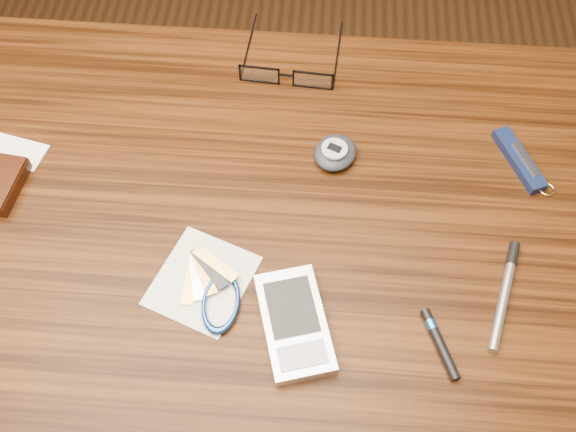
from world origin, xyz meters
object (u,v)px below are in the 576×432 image
object	(u,v)px
pda_phone	(294,323)
silver_pen	(506,286)
desk	(260,277)
pedometer	(335,152)
eyeglasses	(287,74)
notepad_keys	(212,290)
pocket_knife	(519,160)

from	to	relation	value
pda_phone	silver_pen	world-z (taller)	pda_phone
desk	pda_phone	xyz separation A→B (m)	(0.05, -0.11, 0.11)
desk	pedometer	distance (m)	0.19
desk	pedometer	bearing A→B (deg)	55.57
eyeglasses	notepad_keys	xyz separation A→B (m)	(-0.06, -0.33, -0.01)
desk	silver_pen	bearing A→B (deg)	-8.47
pocket_knife	pedometer	bearing A→B (deg)	-177.55
pda_phone	notepad_keys	xyz separation A→B (m)	(-0.10, 0.03, -0.00)
pocket_knife	eyeglasses	bearing A→B (deg)	158.76
eyeglasses	pocket_knife	bearing A→B (deg)	-21.24
desk	pocket_knife	size ratio (longest dim) A/B	10.00
pedometer	notepad_keys	xyz separation A→B (m)	(-0.13, -0.20, -0.01)
pda_phone	pocket_knife	world-z (taller)	pda_phone
desk	pda_phone	world-z (taller)	pda_phone
pda_phone	notepad_keys	size ratio (longest dim) A/B	0.99
desk	pocket_knife	distance (m)	0.36
desk	eyeglasses	size ratio (longest dim) A/B	7.00
eyeglasses	notepad_keys	distance (m)	0.33
desk	pda_phone	bearing A→B (deg)	-63.92
silver_pen	desk	bearing A→B (deg)	171.53
notepad_keys	pocket_knife	size ratio (longest dim) A/B	1.39
pedometer	eyeglasses	bearing A→B (deg)	119.09
eyeglasses	pda_phone	bearing A→B (deg)	-84.28
desk	pocket_knife	world-z (taller)	pocket_knife
pocket_knife	silver_pen	size ratio (longest dim) A/B	0.73
eyeglasses	desk	bearing A→B (deg)	-93.53
notepad_keys	silver_pen	xyz separation A→B (m)	(0.33, 0.03, 0.00)
desk	notepad_keys	distance (m)	0.14
notepad_keys	pocket_knife	world-z (taller)	pocket_knife
eyeglasses	pda_phone	world-z (taller)	eyeglasses
desk	eyeglasses	bearing A→B (deg)	86.47
pedometer	notepad_keys	distance (m)	0.24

